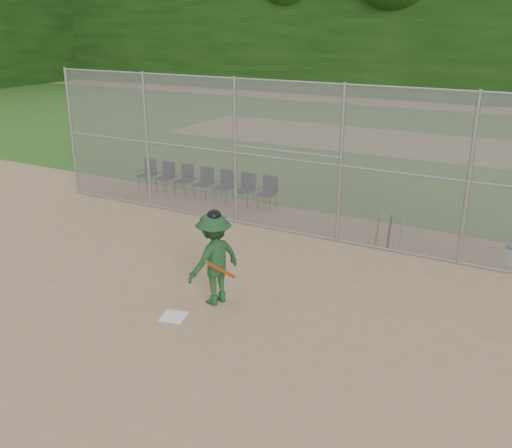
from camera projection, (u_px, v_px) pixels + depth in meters
The scene contains 15 objects.
ground at pixel (194, 316), 10.95m from camera, with size 100.00×100.00×0.00m, color tan.
grass_strip at pixel (420, 145), 25.81m from camera, with size 100.00×100.00×0.00m, color #2F5F1C.
dirt_patch_far at pixel (420, 145), 25.81m from camera, with size 24.00×24.00×0.00m, color tan.
backstop_fence at pixel (303, 158), 14.38m from camera, with size 16.09×0.09×4.00m.
treeline at pixel (442, 16), 25.60m from camera, with size 81.00×60.00×11.00m.
home_plate at pixel (174, 316), 10.93m from camera, with size 0.45×0.45×0.02m, color white.
batter_at_plate at pixel (214, 258), 11.20m from camera, with size 1.05×1.44×1.97m.
spare_bats at pixel (389, 232), 14.08m from camera, with size 0.66×0.26×0.85m.
chair_0 at pixel (147, 174), 19.08m from camera, with size 0.54×0.52×0.96m, color black, non-canonical shape.
chair_1 at pixel (165, 177), 18.74m from camera, with size 0.54×0.52×0.96m, color black, non-canonical shape.
chair_2 at pixel (184, 180), 18.39m from camera, with size 0.54×0.52×0.96m, color black, non-canonical shape.
chair_3 at pixel (203, 183), 18.05m from camera, with size 0.54×0.52×0.96m, color black, non-canonical shape.
chair_4 at pixel (224, 186), 17.71m from camera, with size 0.54×0.52×0.96m, color black, non-canonical shape.
chair_5 at pixel (245, 190), 17.37m from camera, with size 0.54×0.52×0.96m, color black, non-canonical shape.
chair_6 at pixel (267, 193), 17.03m from camera, with size 0.54×0.52×0.96m, color black, non-canonical shape.
Camera 1 is at (5.69, -7.94, 5.39)m, focal length 40.00 mm.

